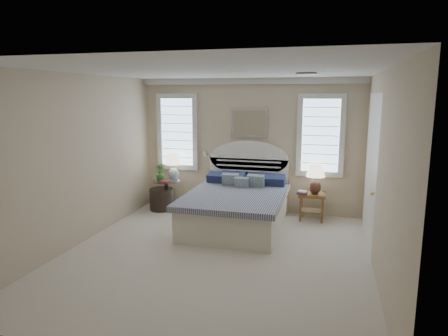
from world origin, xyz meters
TOP-DOWN VIEW (x-y plane):
  - floor at (0.00, 0.00)m, footprint 4.50×5.00m
  - ceiling at (0.00, 0.00)m, footprint 4.50×5.00m
  - wall_back at (0.00, 2.50)m, footprint 4.50×0.02m
  - wall_left at (-2.25, 0.00)m, footprint 0.02×5.00m
  - wall_right at (2.25, 0.00)m, footprint 0.02×5.00m
  - crown_molding at (0.00, 2.46)m, footprint 4.50×0.08m
  - hvac_vent at (1.20, 0.80)m, footprint 0.30×0.20m
  - switch_plate at (-0.95, 2.48)m, footprint 0.08×0.01m
  - window_left at (-1.55, 2.48)m, footprint 0.90×0.06m
  - window_right at (1.40, 2.48)m, footprint 0.90×0.06m
  - painting at (0.00, 2.46)m, footprint 0.74×0.04m
  - closet_door at (2.23, 1.20)m, footprint 0.02×1.80m
  - bed at (0.00, 1.46)m, footprint 1.72×2.28m
  - side_table_left at (-1.65, 2.05)m, footprint 0.56×0.56m
  - nightstand_right at (1.30, 2.15)m, footprint 0.50×0.40m
  - floor_pot at (-1.77, 2.05)m, footprint 0.53×0.53m
  - lamp_left at (-1.53, 2.15)m, footprint 0.46×0.46m
  - lamp_right at (1.35, 2.11)m, footprint 0.42×0.42m
  - potted_plant at (-1.76, 2.00)m, footprint 0.22×0.22m
  - books_left at (-1.61, 1.89)m, footprint 0.22×0.17m
  - books_right at (1.12, 2.00)m, footprint 0.21×0.18m

SIDE VIEW (x-z plane):
  - floor at x=0.00m, z-range -0.01..0.01m
  - floor_pot at x=-1.77m, z-range 0.00..0.45m
  - bed at x=0.00m, z-range -0.35..1.12m
  - nightstand_right at x=1.30m, z-range 0.12..0.65m
  - side_table_left at x=-1.65m, z-range 0.07..0.70m
  - books_right at x=1.12m, z-range 0.53..0.60m
  - books_left at x=-1.61m, z-range 0.63..0.66m
  - potted_plant at x=-1.76m, z-range 0.63..0.98m
  - lamp_right at x=1.35m, z-range 0.59..1.17m
  - lamp_left at x=-1.53m, z-range 0.69..1.27m
  - switch_plate at x=-0.95m, z-range 1.09..1.21m
  - closet_door at x=2.23m, z-range 0.00..2.40m
  - wall_back at x=0.00m, z-range 0.00..2.70m
  - wall_left at x=-2.25m, z-range 0.00..2.70m
  - wall_right at x=2.25m, z-range 0.00..2.70m
  - window_left at x=-1.55m, z-range 0.80..2.40m
  - window_right at x=1.40m, z-range 0.80..2.40m
  - painting at x=0.00m, z-range 1.53..2.11m
  - crown_molding at x=0.00m, z-range 2.58..2.70m
  - hvac_vent at x=1.20m, z-range 2.67..2.69m
  - ceiling at x=0.00m, z-range 2.70..2.71m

